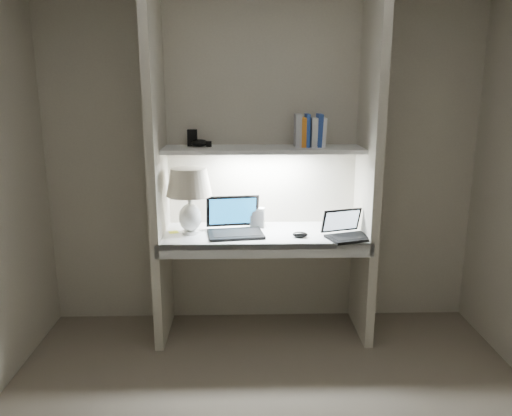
{
  "coord_description": "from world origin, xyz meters",
  "views": [
    {
      "loc": [
        -0.14,
        -2.18,
        1.78
      ],
      "look_at": [
        -0.06,
        1.05,
        0.99
      ],
      "focal_mm": 35.0,
      "sensor_mm": 36.0,
      "label": 1
    }
  ],
  "objects_px": {
    "laptop_netbook": "(347,231)",
    "table_lamp": "(189,190)",
    "speaker": "(257,217)",
    "book_row": "(310,131)",
    "laptop_main": "(234,225)"
  },
  "relations": [
    {
      "from": "book_row",
      "to": "laptop_netbook",
      "type": "bearing_deg",
      "value": -48.26
    },
    {
      "from": "speaker",
      "to": "laptop_netbook",
      "type": "bearing_deg",
      "value": -17.92
    },
    {
      "from": "table_lamp",
      "to": "speaker",
      "type": "height_order",
      "value": "table_lamp"
    },
    {
      "from": "laptop_main",
      "to": "laptop_netbook",
      "type": "relative_size",
      "value": 1.19
    },
    {
      "from": "table_lamp",
      "to": "book_row",
      "type": "xyz_separation_m",
      "value": [
        0.85,
        0.15,
        0.39
      ]
    },
    {
      "from": "laptop_netbook",
      "to": "book_row",
      "type": "xyz_separation_m",
      "value": [
        -0.24,
        0.27,
        0.66
      ]
    },
    {
      "from": "speaker",
      "to": "book_row",
      "type": "bearing_deg",
      "value": 5.1
    },
    {
      "from": "laptop_netbook",
      "to": "book_row",
      "type": "bearing_deg",
      "value": 113.68
    },
    {
      "from": "laptop_netbook",
      "to": "table_lamp",
      "type": "bearing_deg",
      "value": 155.68
    },
    {
      "from": "table_lamp",
      "to": "book_row",
      "type": "relative_size",
      "value": 2.03
    },
    {
      "from": "speaker",
      "to": "table_lamp",
      "type": "bearing_deg",
      "value": -155.53
    },
    {
      "from": "laptop_netbook",
      "to": "speaker",
      "type": "relative_size",
      "value": 2.44
    },
    {
      "from": "laptop_netbook",
      "to": "speaker",
      "type": "distance_m",
      "value": 0.67
    },
    {
      "from": "table_lamp",
      "to": "laptop_main",
      "type": "xyz_separation_m",
      "value": [
        0.31,
        0.0,
        -0.26
      ]
    },
    {
      "from": "table_lamp",
      "to": "laptop_netbook",
      "type": "relative_size",
      "value": 1.32
    }
  ]
}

